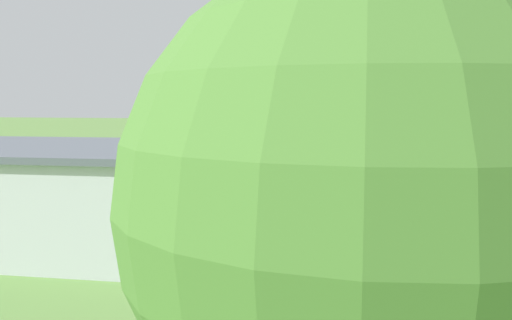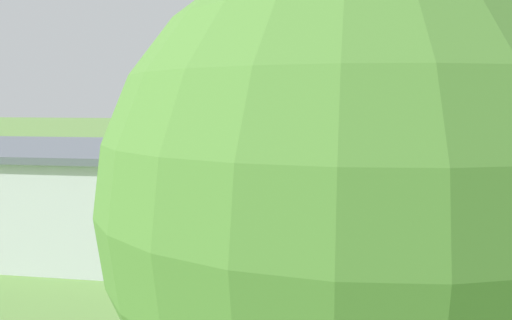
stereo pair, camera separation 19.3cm
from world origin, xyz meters
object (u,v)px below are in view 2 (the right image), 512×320
person_walking_on_apron (443,197)px  hangar (124,195)px  car_grey (26,181)px  person_beside_truck (99,179)px  person_crossing_taxiway (426,199)px  biplane (289,145)px  tree_by_windsock (347,205)px

person_walking_on_apron → hangar: bearing=35.9°
car_grey → person_beside_truck: 6.59m
person_crossing_taxiway → person_walking_on_apron: size_ratio=0.96×
biplane → car_grey: biplane is taller
hangar → person_walking_on_apron: hangar is taller
car_grey → person_walking_on_apron: size_ratio=2.56×
hangar → person_beside_truck: bearing=-58.5°
tree_by_windsock → person_crossing_taxiway: bearing=-98.1°
car_grey → tree_by_windsock: tree_by_windsock is taller
biplane → person_walking_on_apron: bearing=139.0°
person_crossing_taxiway → tree_by_windsock: tree_by_windsock is taller
hangar → tree_by_windsock: size_ratio=3.99×
hangar → person_walking_on_apron: size_ratio=22.88×
car_grey → person_beside_truck: size_ratio=2.80×
biplane → person_beside_truck: biplane is taller
person_walking_on_apron → biplane: bearing=-41.0°
tree_by_windsock → biplane: bearing=-81.5°
biplane → person_crossing_taxiway: size_ratio=4.60×
person_beside_truck → tree_by_windsock: tree_by_windsock is taller
biplane → tree_by_windsock: 49.60m
car_grey → tree_by_windsock: 49.68m
hangar → biplane: (-6.14, -26.45, 0.89)m
hangar → person_walking_on_apron: (-19.94, -14.46, -2.01)m
car_grey → hangar: bearing=137.7°
tree_by_windsock → person_walking_on_apron: bearing=-99.9°
person_crossing_taxiway → tree_by_windsock: bearing=81.9°
person_beside_truck → person_crossing_taxiway: bearing=169.9°
hangar → person_beside_truck: 22.34m
biplane → person_walking_on_apron: 18.51m
biplane → person_crossing_taxiway: bearing=134.1°
hangar → car_grey: size_ratio=8.93×
person_crossing_taxiway → tree_by_windsock: 36.98m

